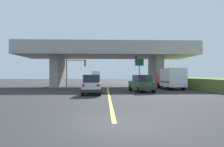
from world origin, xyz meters
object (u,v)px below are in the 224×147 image
Objects in this scene: suv_lead at (92,85)px; highway_sign at (139,66)px; suv_crossing at (142,83)px; traffic_signal_farside at (74,67)px; box_truck at (171,78)px; semi_truck_distant at (96,77)px; traffic_signal_nearside at (144,65)px.

suv_lead is 0.87× the size of highway_sign.
traffic_signal_farside is (-9.29, 7.69, 2.20)m from suv_crossing.
suv_lead is at bearing -146.20° from box_truck.
semi_truck_distant is at bearing 108.24° from highway_sign.
suv_crossing is at bearing -78.43° from semi_truck_distant.
traffic_signal_farside is 10.66m from highway_sign.
suv_lead is at bearing -127.08° from traffic_signal_nearside.
box_truck is at bearing -39.86° from traffic_signal_nearside.
semi_truck_distant is at bearing 91.69° from suv_crossing.
traffic_signal_farside reaches higher than box_truck.
traffic_signal_farside is at bearing 176.56° from traffic_signal_nearside.
suv_crossing is 0.79× the size of traffic_signal_nearside.
traffic_signal_farside reaches higher than highway_sign.
suv_crossing is 9.27m from highway_sign.
semi_truck_distant reaches higher than box_truck.
highway_sign is at bearing 71.72° from suv_crossing.
semi_truck_distant reaches higher than suv_crossing.
semi_truck_distant is (-8.65, 26.66, -1.90)m from traffic_signal_nearside.
traffic_signal_farside reaches higher than semi_truck_distant.
traffic_signal_farside reaches higher than suv_crossing.
traffic_signal_nearside reaches higher than box_truck.
box_truck is 6.14m from highway_sign.
highway_sign is at bearing 104.22° from traffic_signal_nearside.
box_truck reaches higher than suv_crossing.
suv_lead is 0.95× the size of suv_crossing.
traffic_signal_farside is 26.16m from semi_truck_distant.
traffic_signal_nearside is 11.07m from traffic_signal_farside.
suv_crossing is 7.68m from traffic_signal_nearside.
traffic_signal_nearside is 1.16× the size of highway_sign.
suv_crossing is 0.68× the size of semi_truck_distant.
suv_crossing is 12.26m from traffic_signal_farside.
box_truck is (10.66, 7.14, 0.55)m from suv_lead.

